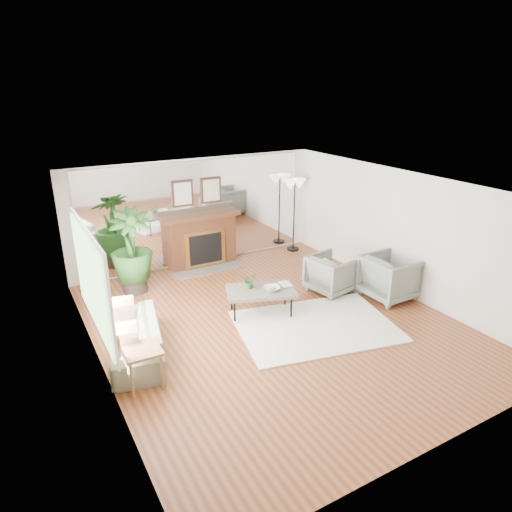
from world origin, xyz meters
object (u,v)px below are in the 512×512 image
sofa (135,338)px  armchair_front (390,277)px  floor_lamp (295,190)px  coffee_table (261,292)px  armchair_back (331,274)px  side_table (142,355)px  potted_ficus (131,249)px  fireplace (202,239)px

sofa → armchair_front: (5.05, -0.46, 0.16)m
armchair_front → floor_lamp: floor_lamp is taller
coffee_table → armchair_back: armchair_back is taller
side_table → armchair_front: bearing=4.5°
coffee_table → potted_ficus: (-1.79, 2.16, 0.48)m
sofa → floor_lamp: 5.83m
fireplace → coffee_table: bearing=-90.5°
coffee_table → armchair_back: size_ratio=1.66×
armchair_front → coffee_table: bearing=74.8°
sofa → floor_lamp: floor_lamp is taller
floor_lamp → potted_ficus: bearing=-173.5°
fireplace → floor_lamp: 2.65m
sofa → armchair_back: (4.20, 0.34, 0.10)m
armchair_front → side_table: (-5.17, -0.40, 0.06)m
fireplace → armchair_back: fireplace is taller
side_table → potted_ficus: 3.33m
coffee_table → side_table: (-2.54, -1.05, 0.04)m
side_table → potted_ficus: size_ratio=0.34×
coffee_table → armchair_back: (1.78, 0.16, -0.07)m
coffee_table → side_table: side_table is taller
coffee_table → sofa: sofa is taller
sofa → side_table: side_table is taller
coffee_table → sofa: bearing=-175.6°
coffee_table → armchair_front: 2.70m
armchair_front → side_table: size_ratio=1.64×
side_table → floor_lamp: floor_lamp is taller
armchair_front → floor_lamp: 3.49m
coffee_table → floor_lamp: (2.50, 2.65, 1.12)m
sofa → armchair_front: size_ratio=2.01×
fireplace → sofa: 3.89m
sofa → floor_lamp: bearing=132.1°
potted_ficus → fireplace: bearing=19.6°
fireplace → floor_lamp: fireplace is taller
fireplace → armchair_front: bearing=-53.0°
sofa → armchair_front: armchair_front is taller
coffee_table → floor_lamp: size_ratio=0.77×
armchair_front → potted_ficus: 5.25m
armchair_back → coffee_table: bearing=85.3°
fireplace → coffee_table: (-0.02, -2.81, -0.20)m
armchair_back → armchair_front: size_ratio=0.88×
sofa → side_table: size_ratio=3.29×
potted_ficus → floor_lamp: size_ratio=0.95×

